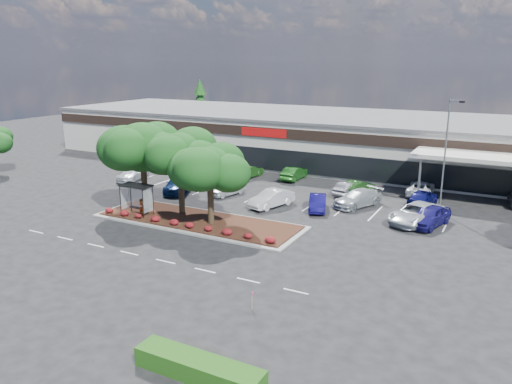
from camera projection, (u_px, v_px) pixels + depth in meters
The scene contains 29 objects.
ground at pixel (190, 241), 37.50m from camera, with size 160.00×160.00×0.00m, color black.
retail_store at pixel (339, 138), 65.60m from camera, with size 80.40×25.20×6.25m.
landscape_island at pixel (198, 221), 41.78m from camera, with size 18.00×6.00×0.26m.
lane_markings at pixel (254, 206), 46.46m from camera, with size 33.12×20.06×0.01m.
shrub_row at pixel (183, 224), 39.89m from camera, with size 17.00×0.80×0.50m, color maroon, non-canonical shape.
bus_shelter at pixel (137, 191), 42.81m from camera, with size 2.75×1.55×2.59m.
island_tree_west at pixel (143, 165), 43.87m from camera, with size 7.20×7.20×7.89m, color #123712, non-canonical shape.
island_tree_mid at pixel (181, 171), 42.96m from camera, with size 6.60×6.60×7.32m, color #123712, non-canonical shape.
island_tree_east at pixel (210, 185), 39.98m from camera, with size 5.80×5.80×6.50m, color #123712, non-canonical shape.
hedge_south_east at pixel (199, 368), 21.33m from camera, with size 6.00×1.30×0.90m, color #16430C.
conifer_north_west at pixel (200, 107), 89.05m from camera, with size 4.40×4.40×10.00m, color #123712.
person_waiting at pixel (142, 207), 42.49m from camera, with size 0.56×0.36×1.52m, color #594C47.
light_pole at pixel (445, 164), 43.34m from camera, with size 1.43×0.50×10.01m.
survey_stake at pixel (252, 298), 27.06m from camera, with size 0.08×0.14×1.06m.
car_0 at pixel (133, 173), 56.40m from camera, with size 2.02×4.97×1.44m, color silver.
car_1 at pixel (179, 184), 51.39m from camera, with size 2.27×5.58×1.62m, color navy.
car_2 at pixel (227, 188), 50.07m from camera, with size 1.65×4.11×1.40m, color silver.
car_3 at pixel (271, 198), 46.06m from camera, with size 1.67×4.78×1.58m, color silver.
car_5 at pixel (318, 203), 45.04m from camera, with size 1.48×4.23×1.40m, color #110D57.
car_6 at pixel (358, 198), 46.20m from camera, with size 2.16×5.31×1.54m, color #A1A9AE.
car_7 at pixel (417, 214), 41.41m from camera, with size 2.75×5.95×1.65m, color #B5BBC1.
car_8 at pixel (430, 216), 40.70m from camera, with size 1.99×4.94×1.68m, color navy.
car_9 at pixel (191, 163), 61.91m from camera, with size 1.63×4.69×1.54m, color #1D4219.
car_10 at pixel (248, 172), 57.43m from camera, with size 1.51×4.34×1.43m, color #1A4615.
car_11 at pixel (294, 173), 56.43m from camera, with size 1.59×4.56×1.50m, color #154A14.
car_13 at pixel (347, 188), 50.11m from camera, with size 1.43×4.11×1.35m, color #57585E.
car_14 at pixel (358, 187), 50.51m from camera, with size 1.46×4.19×1.38m, color #1B4417.
car_15 at pixel (421, 188), 50.03m from camera, with size 2.34×5.08×1.41m, color silver.
car_16 at pixel (423, 198), 46.30m from camera, with size 1.84×4.58×1.56m, color #0D1057.
Camera 1 is at (20.90, -28.85, 13.24)m, focal length 35.00 mm.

